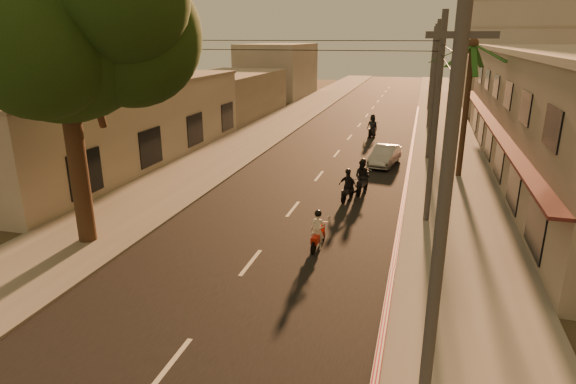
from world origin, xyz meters
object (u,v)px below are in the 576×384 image
at_px(palm_tree, 472,52).
at_px(scooter_red, 318,232).
at_px(scooter_mid_b, 348,186).
at_px(scooter_mid_a, 363,177).
at_px(parked_car, 385,156).
at_px(scooter_far_a, 372,127).
at_px(broadleaf_tree, 70,21).

relative_size(palm_tree, scooter_red, 4.94).
height_order(palm_tree, scooter_red, palm_tree).
bearing_deg(scooter_mid_b, palm_tree, 57.76).
bearing_deg(scooter_mid_a, scooter_red, -87.09).
height_order(scooter_mid_a, parked_car, scooter_mid_a).
xyz_separation_m(palm_tree, scooter_far_a, (-6.26, 10.79, -6.30)).
xyz_separation_m(palm_tree, scooter_red, (-5.89, -12.11, -6.43)).
bearing_deg(scooter_red, scooter_far_a, 96.46).
bearing_deg(palm_tree, broadleaf_tree, -136.52).
bearing_deg(scooter_red, scooter_mid_a, 89.74).
relative_size(scooter_mid_a, parked_car, 0.48).
height_order(broadleaf_tree, scooter_mid_a, broadleaf_tree).
bearing_deg(scooter_mid_b, broadleaf_tree, -127.00).
bearing_deg(broadleaf_tree, scooter_mid_b, 41.54).
xyz_separation_m(broadleaf_tree, parked_car, (10.14, 15.54, -7.84)).
bearing_deg(scooter_mid_a, scooter_far_a, 102.94).
height_order(broadleaf_tree, scooter_red, broadleaf_tree).
bearing_deg(scooter_red, scooter_mid_b, 93.69).
bearing_deg(scooter_far_a, palm_tree, -50.18).
height_order(palm_tree, scooter_mid_b, palm_tree).
distance_m(broadleaf_tree, scooter_far_a, 27.12).
bearing_deg(scooter_mid_a, scooter_mid_b, -103.16).
height_order(palm_tree, scooter_mid_a, palm_tree).
height_order(scooter_red, scooter_mid_b, scooter_mid_b).
bearing_deg(palm_tree, scooter_mid_b, -133.71).
distance_m(palm_tree, parked_car, 8.08).
relative_size(scooter_mid_b, parked_car, 0.42).
bearing_deg(parked_car, scooter_red, -86.77).
distance_m(broadleaf_tree, parked_car, 20.14).
distance_m(palm_tree, scooter_red, 14.92).
height_order(scooter_mid_b, scooter_far_a, scooter_far_a).
distance_m(scooter_red, scooter_mid_b, 6.16).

